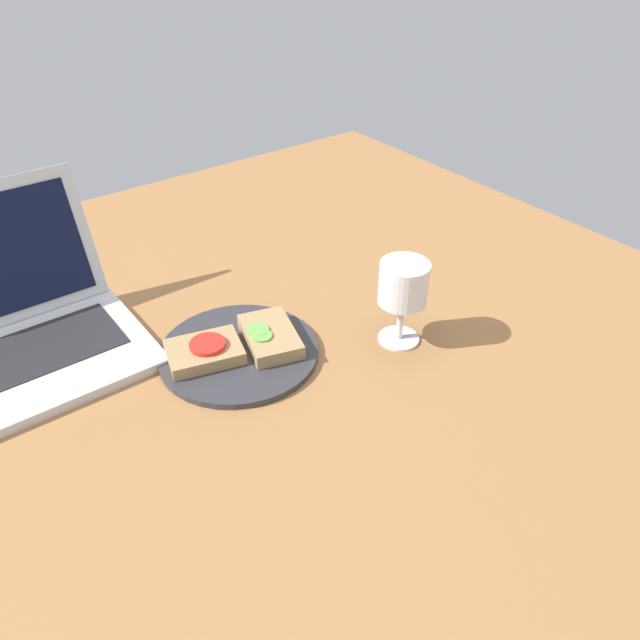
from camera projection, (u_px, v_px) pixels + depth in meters
wooden_table at (291, 356)px, 94.53cm from camera, size 140.00×140.00×3.00cm
plate at (239, 352)px, 92.14cm from camera, size 23.61×23.61×1.01cm
sandwich_with_tomato at (205, 351)px, 89.76cm from camera, size 12.17×10.22×2.57cm
sandwich_with_cucumber at (270, 336)px, 92.61cm from camera, size 10.10×12.89×2.53cm
wine_glass at (403, 288)px, 90.06cm from camera, size 7.30×7.30×13.37cm
laptop at (8, 330)px, 89.91cm from camera, size 34.60×29.56×21.85cm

